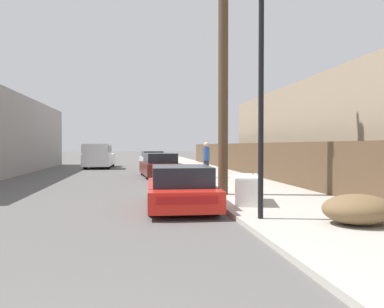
{
  "coord_description": "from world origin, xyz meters",
  "views": [
    {
      "loc": [
        0.91,
        -1.66,
        1.75
      ],
      "look_at": [
        3.08,
        12.7,
        1.42
      ],
      "focal_mm": 35.0,
      "sensor_mm": 36.0,
      "label": 1
    }
  ],
  "objects_px": {
    "car_parked_far": "(152,159)",
    "pickup_truck": "(99,156)",
    "discarded_fridge": "(247,189)",
    "brush_pile": "(358,209)",
    "utility_pole": "(223,55)",
    "street_lamp": "(261,87)",
    "pedestrian": "(206,159)",
    "parked_sports_car_red": "(181,188)",
    "car_parked_mid": "(160,166)"
  },
  "relations": [
    {
      "from": "car_parked_far",
      "to": "pickup_truck",
      "type": "height_order",
      "value": "pickup_truck"
    },
    {
      "from": "discarded_fridge",
      "to": "brush_pile",
      "type": "relative_size",
      "value": 1.22
    },
    {
      "from": "utility_pole",
      "to": "discarded_fridge",
      "type": "bearing_deg",
      "value": -82.35
    },
    {
      "from": "street_lamp",
      "to": "brush_pile",
      "type": "bearing_deg",
      "value": -26.44
    },
    {
      "from": "car_parked_far",
      "to": "utility_pole",
      "type": "xyz_separation_m",
      "value": [
        1.53,
        -18.93,
        4.16
      ]
    },
    {
      "from": "pickup_truck",
      "to": "pedestrian",
      "type": "xyz_separation_m",
      "value": [
        6.37,
        -10.98,
        0.12
      ]
    },
    {
      "from": "car_parked_far",
      "to": "brush_pile",
      "type": "bearing_deg",
      "value": -86.09
    },
    {
      "from": "parked_sports_car_red",
      "to": "pedestrian",
      "type": "distance_m",
      "value": 8.66
    },
    {
      "from": "car_parked_mid",
      "to": "brush_pile",
      "type": "xyz_separation_m",
      "value": [
        3.23,
        -13.75,
        -0.19
      ]
    },
    {
      "from": "car_parked_far",
      "to": "discarded_fridge",
      "type": "bearing_deg",
      "value": -88.77
    },
    {
      "from": "discarded_fridge",
      "to": "car_parked_far",
      "type": "distance_m",
      "value": 20.9
    },
    {
      "from": "parked_sports_car_red",
      "to": "car_parked_far",
      "type": "xyz_separation_m",
      "value": [
        0.12,
        20.74,
        0.06
      ]
    },
    {
      "from": "parked_sports_car_red",
      "to": "brush_pile",
      "type": "relative_size",
      "value": 2.8
    },
    {
      "from": "car_parked_far",
      "to": "car_parked_mid",
      "type": "bearing_deg",
      "value": -93.87
    },
    {
      "from": "street_lamp",
      "to": "discarded_fridge",
      "type": "bearing_deg",
      "value": 80.43
    },
    {
      "from": "pedestrian",
      "to": "street_lamp",
      "type": "bearing_deg",
      "value": -94.29
    },
    {
      "from": "parked_sports_car_red",
      "to": "discarded_fridge",
      "type": "bearing_deg",
      "value": -0.31
    },
    {
      "from": "discarded_fridge",
      "to": "pedestrian",
      "type": "bearing_deg",
      "value": 101.99
    },
    {
      "from": "utility_pole",
      "to": "parked_sports_car_red",
      "type": "bearing_deg",
      "value": -132.28
    },
    {
      "from": "street_lamp",
      "to": "pedestrian",
      "type": "bearing_deg",
      "value": 85.71
    },
    {
      "from": "discarded_fridge",
      "to": "street_lamp",
      "type": "height_order",
      "value": "street_lamp"
    },
    {
      "from": "car_parked_far",
      "to": "utility_pole",
      "type": "relative_size",
      "value": 0.49
    },
    {
      "from": "discarded_fridge",
      "to": "car_parked_mid",
      "type": "xyz_separation_m",
      "value": [
        -1.82,
        10.57,
        0.12
      ]
    },
    {
      "from": "street_lamp",
      "to": "car_parked_far",
      "type": "bearing_deg",
      "value": 93.47
    },
    {
      "from": "parked_sports_car_red",
      "to": "brush_pile",
      "type": "height_order",
      "value": "parked_sports_car_red"
    },
    {
      "from": "street_lamp",
      "to": "pedestrian",
      "type": "distance_m",
      "value": 10.91
    },
    {
      "from": "car_parked_far",
      "to": "brush_pile",
      "type": "height_order",
      "value": "car_parked_far"
    },
    {
      "from": "pickup_truck",
      "to": "pedestrian",
      "type": "distance_m",
      "value": 12.7
    },
    {
      "from": "pickup_truck",
      "to": "pedestrian",
      "type": "bearing_deg",
      "value": 121.84
    },
    {
      "from": "car_parked_mid",
      "to": "brush_pile",
      "type": "bearing_deg",
      "value": -81.35
    },
    {
      "from": "utility_pole",
      "to": "pedestrian",
      "type": "relative_size",
      "value": 5.03
    },
    {
      "from": "discarded_fridge",
      "to": "pedestrian",
      "type": "relative_size",
      "value": 1.01
    },
    {
      "from": "car_parked_far",
      "to": "street_lamp",
      "type": "distance_m",
      "value": 23.28
    },
    {
      "from": "pickup_truck",
      "to": "brush_pile",
      "type": "distance_m",
      "value": 23.75
    },
    {
      "from": "car_parked_mid",
      "to": "street_lamp",
      "type": "relative_size",
      "value": 0.89
    },
    {
      "from": "brush_pile",
      "to": "pedestrian",
      "type": "height_order",
      "value": "pedestrian"
    },
    {
      "from": "pickup_truck",
      "to": "pedestrian",
      "type": "relative_size",
      "value": 3.1
    },
    {
      "from": "parked_sports_car_red",
      "to": "brush_pile",
      "type": "xyz_separation_m",
      "value": [
        3.31,
        -3.27,
        -0.12
      ]
    },
    {
      "from": "pedestrian",
      "to": "brush_pile",
      "type": "bearing_deg",
      "value": -85.11
    },
    {
      "from": "car_parked_far",
      "to": "street_lamp",
      "type": "bearing_deg",
      "value": -90.21
    },
    {
      "from": "parked_sports_car_red",
      "to": "street_lamp",
      "type": "bearing_deg",
      "value": -55.16
    },
    {
      "from": "utility_pole",
      "to": "street_lamp",
      "type": "bearing_deg",
      "value": -91.79
    },
    {
      "from": "car_parked_far",
      "to": "brush_pile",
      "type": "relative_size",
      "value": 2.99
    },
    {
      "from": "discarded_fridge",
      "to": "pickup_truck",
      "type": "bearing_deg",
      "value": 121.91
    },
    {
      "from": "utility_pole",
      "to": "pedestrian",
      "type": "distance_m",
      "value": 7.53
    },
    {
      "from": "pedestrian",
      "to": "pickup_truck",
      "type": "bearing_deg",
      "value": 120.13
    },
    {
      "from": "car_parked_mid",
      "to": "parked_sports_car_red",
      "type": "bearing_deg",
      "value": -95.01
    },
    {
      "from": "discarded_fridge",
      "to": "car_parked_far",
      "type": "relative_size",
      "value": 0.41
    },
    {
      "from": "car_parked_mid",
      "to": "discarded_fridge",
      "type": "bearing_deg",
      "value": -84.8
    },
    {
      "from": "discarded_fridge",
      "to": "car_parked_far",
      "type": "bearing_deg",
      "value": 109.74
    }
  ]
}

